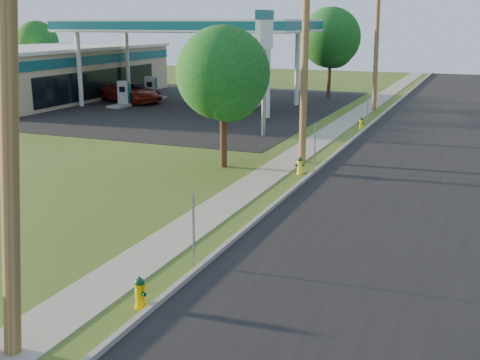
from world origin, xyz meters
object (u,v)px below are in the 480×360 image
tree_lot (331,40)px  hydrant_far (361,123)px  fuel_pump_nw (124,97)px  fuel_pump_se (254,96)px  hydrant_mid (300,166)px  car_red (132,93)px  utility_pole_far (377,43)px  tree_verge (224,77)px  price_pylon (264,37)px  tree_back (37,45)px  fuel_pump_sw (151,91)px  utility_pole_near (9,109)px  fuel_pump_ne (233,102)px  utility_pole_mid (305,52)px  hydrant_near (140,293)px

tree_lot → hydrant_far: tree_lot is taller
fuel_pump_nw → fuel_pump_se: bearing=24.0°
hydrant_mid → car_red: bearing=138.0°
utility_pole_far → tree_verge: size_ratio=1.55×
price_pylon → tree_back: (-29.46, 16.42, -1.36)m
tree_back → hydrant_mid: (33.92, -24.14, -3.71)m
fuel_pump_nw → fuel_pump_sw: same height
utility_pole_near → fuel_pump_ne: (-8.90, 31.00, -4.08)m
tree_back → tree_verge: bearing=-38.5°
utility_pole_near → car_red: (-18.47, 32.93, -4.01)m
utility_pole_far → hydrant_far: utility_pole_far is taller
price_pylon → tree_verge: 8.01m
tree_verge → hydrant_mid: tree_verge is taller
utility_pole_mid → fuel_pump_sw: size_ratio=3.06×
tree_back → tree_lot: bearing=3.0°
fuel_pump_sw → car_red: size_ratio=0.56×
car_red → hydrant_mid: bearing=-110.0°
car_red → fuel_pump_ne: bearing=-79.4°
utility_pole_mid → hydrant_far: utility_pole_mid is taller
utility_pole_far → fuel_pump_nw: (-17.90, -5.00, -4.08)m
utility_pole_far → fuel_pump_se: bearing=-173.6°
utility_pole_near → utility_pole_far: (-0.00, 36.00, 0.00)m
price_pylon → car_red: (-14.57, 9.43, -4.64)m
price_pylon → tree_lot: size_ratio=0.92×
utility_pole_mid → hydrant_near: 16.08m
tree_lot → car_red: size_ratio=1.30×
fuel_pump_nw → fuel_pump_ne: (9.00, 0.00, 0.00)m
fuel_pump_se → hydrant_near: fuel_pump_se is taller
price_pylon → car_red: 17.96m
tree_back → hydrant_near: (34.15, -37.31, -3.71)m
hydrant_near → car_red: bearing=122.4°
fuel_pump_se → hydrant_far: fuel_pump_se is taller
fuel_pump_ne → hydrant_near: (9.69, -28.39, -0.35)m
fuel_pump_nw → price_pylon: price_pylon is taller
fuel_pump_sw → tree_back: 16.57m
fuel_pump_ne → car_red: size_ratio=0.56×
utility_pole_far → car_red: (-18.47, -3.07, -4.01)m
utility_pole_far → tree_lot: utility_pole_far is taller
hydrant_mid → price_pylon: bearing=120.0°
hydrant_far → hydrant_mid: bearing=-91.1°
utility_pole_far → fuel_pump_ne: 10.99m
tree_lot → tree_verge: bearing=-86.2°
utility_pole_mid → fuel_pump_se: size_ratio=3.06×
utility_pole_mid → tree_back: bearing=146.7°
utility_pole_mid → tree_back: 39.93m
tree_verge → hydrant_mid: 4.95m
utility_pole_mid → car_red: size_ratio=1.71×
hydrant_near → fuel_pump_nw: bearing=123.4°
fuel_pump_se → utility_pole_mid: bearing=-62.4°
utility_pole_mid → tree_lot: size_ratio=1.32×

